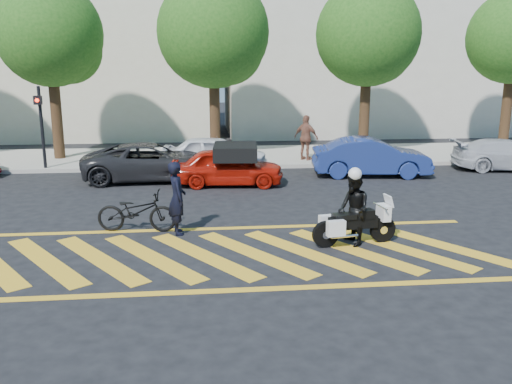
{
  "coord_description": "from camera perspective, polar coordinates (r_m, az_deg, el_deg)",
  "views": [
    {
      "loc": [
        -0.59,
        -11.08,
        4.07
      ],
      "look_at": [
        0.67,
        1.37,
        1.05
      ],
      "focal_mm": 38.0,
      "sensor_mm": 36.0,
      "label": 1
    }
  ],
  "objects": [
    {
      "name": "parked_right",
      "position": [
        20.14,
        12.03,
        3.62
      ],
      "size": [
        4.35,
        1.95,
        1.39
      ],
      "primitive_type": "imported",
      "rotation": [
        0.0,
        0.0,
        1.45
      ],
      "color": "navy",
      "rests_on": "ground"
    },
    {
      "name": "officer_moto",
      "position": [
        12.39,
        10.22,
        -1.83
      ],
      "size": [
        0.75,
        0.89,
        1.65
      ],
      "primitive_type": "imported",
      "rotation": [
        0.0,
        0.0,
        -1.41
      ],
      "color": "black",
      "rests_on": "ground"
    },
    {
      "name": "parked_mid_left",
      "position": [
        19.34,
        -10.97,
        3.15
      ],
      "size": [
        4.79,
        2.34,
        1.31
      ],
      "primitive_type": "imported",
      "rotation": [
        0.0,
        0.0,
        1.61
      ],
      "color": "black",
      "rests_on": "ground"
    },
    {
      "name": "signal_pole",
      "position": [
        21.75,
        -21.71,
        6.94
      ],
      "size": [
        0.28,
        0.43,
        3.2
      ],
      "color": "black",
      "rests_on": "ground"
    },
    {
      "name": "bicycle",
      "position": [
        13.55,
        -12.46,
        -2.0
      ],
      "size": [
        2.01,
        0.92,
        1.02
      ],
      "primitive_type": "imported",
      "rotation": [
        0.0,
        0.0,
        1.44
      ],
      "color": "black",
      "rests_on": "ground"
    },
    {
      "name": "parked_mid_right",
      "position": [
        20.57,
        -4.37,
        4.03
      ],
      "size": [
        4.15,
        2.11,
        1.35
      ],
      "primitive_type": "imported",
      "rotation": [
        0.0,
        0.0,
        1.44
      ],
      "color": "white",
      "rests_on": "ground"
    },
    {
      "name": "ground",
      "position": [
        11.82,
        -2.6,
        -6.59
      ],
      "size": [
        90.0,
        90.0,
        0.0
      ],
      "primitive_type": "plane",
      "color": "black",
      "rests_on": "ground"
    },
    {
      "name": "building_right",
      "position": [
        33.52,
        11.26,
        15.76
      ],
      "size": [
        16.0,
        8.0,
        11.0
      ],
      "primitive_type": "cube",
      "color": "beige",
      "rests_on": "ground"
    },
    {
      "name": "tree_right",
      "position": [
        24.27,
        11.95,
        15.59
      ],
      "size": [
        4.4,
        4.4,
        7.41
      ],
      "color": "black",
      "rests_on": "ground"
    },
    {
      "name": "tree_center",
      "position": [
        23.18,
        -4.18,
        16.07
      ],
      "size": [
        4.6,
        4.6,
        7.56
      ],
      "color": "black",
      "rests_on": "ground"
    },
    {
      "name": "crosswalk",
      "position": [
        11.82,
        -2.78,
        -6.57
      ],
      "size": [
        12.33,
        4.0,
        0.01
      ],
      "color": "gold",
      "rests_on": "ground"
    },
    {
      "name": "red_convertible",
      "position": [
        18.23,
        -2.99,
        2.68
      ],
      "size": [
        3.81,
        1.76,
        1.26
      ],
      "primitive_type": "imported",
      "rotation": [
        0.0,
        0.0,
        1.5
      ],
      "color": "#AD1407",
      "rests_on": "ground"
    },
    {
      "name": "sidewalk",
      "position": [
        23.43,
        -4.28,
        3.71
      ],
      "size": [
        60.0,
        5.0,
        0.15
      ],
      "primitive_type": "cube",
      "color": "#9E998E",
      "rests_on": "ground"
    },
    {
      "name": "parked_far_right",
      "position": [
        22.96,
        24.9,
        3.57
      ],
      "size": [
        4.23,
        2.18,
        1.17
      ],
      "primitive_type": "imported",
      "rotation": [
        0.0,
        0.0,
        1.43
      ],
      "color": "#ACADB4",
      "rests_on": "ground"
    },
    {
      "name": "building_left",
      "position": [
        32.94,
        -19.44,
        14.44
      ],
      "size": [
        16.0,
        8.0,
        10.0
      ],
      "primitive_type": "cube",
      "color": "beige",
      "rests_on": "ground"
    },
    {
      "name": "tree_left",
      "position": [
        23.87,
        -20.54,
        14.96
      ],
      "size": [
        4.2,
        4.2,
        7.26
      ],
      "color": "black",
      "rests_on": "ground"
    },
    {
      "name": "pedestrian_right",
      "position": [
        22.17,
        5.29,
        5.71
      ],
      "size": [
        1.11,
        1.02,
        1.82
      ],
      "primitive_type": "imported",
      "rotation": [
        0.0,
        0.0,
        2.45
      ],
      "color": "brown",
      "rests_on": "sidewalk"
    },
    {
      "name": "officer_bike",
      "position": [
        13.11,
        -8.3,
        -0.63
      ],
      "size": [
        0.54,
        0.72,
        1.77
      ],
      "primitive_type": "imported",
      "rotation": [
        0.0,
        0.0,
        1.77
      ],
      "color": "black",
      "rests_on": "ground"
    },
    {
      "name": "police_motorcycle",
      "position": [
        12.48,
        10.23,
        -3.35
      ],
      "size": [
        2.01,
        0.76,
        0.89
      ],
      "rotation": [
        0.0,
        0.0,
        0.16
      ],
      "color": "black",
      "rests_on": "ground"
    }
  ]
}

